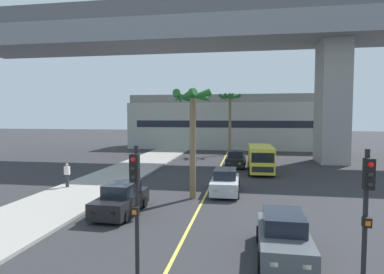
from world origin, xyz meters
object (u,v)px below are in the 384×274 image
object	(u,v)px
palm_tree_mid_median	(230,104)
car_queue_second	(283,237)
palm_tree_near_median	(193,111)
car_queue_fourth	(236,159)
car_queue_front	(225,182)
traffic_light_median_near	(136,200)
pedestrian_far_along	(67,175)
car_queue_third	(121,199)
traffic_light_right_far_corner	(367,209)
delivery_van	(261,158)

from	to	relation	value
palm_tree_mid_median	car_queue_second	bearing A→B (deg)	-83.52
car_queue_second	palm_tree_near_median	distance (m)	9.90
car_queue_second	car_queue_fourth	size ratio (longest dim) A/B	0.99
car_queue_front	traffic_light_median_near	distance (m)	12.73
palm_tree_mid_median	pedestrian_far_along	bearing A→B (deg)	-114.24
traffic_light_median_near	car_queue_front	bearing A→B (deg)	82.44
car_queue_third	palm_tree_mid_median	world-z (taller)	palm_tree_mid_median
car_queue_second	traffic_light_right_far_corner	size ratio (longest dim) A/B	0.98
car_queue_third	pedestrian_far_along	xyz separation A→B (m)	(-5.71, 4.66, 0.28)
car_queue_third	traffic_light_median_near	bearing A→B (deg)	-65.28
car_queue_second	traffic_light_right_far_corner	bearing A→B (deg)	-63.35
pedestrian_far_along	car_queue_fourth	bearing A→B (deg)	46.64
car_queue_front	car_queue_second	size ratio (longest dim) A/B	1.00
car_queue_fourth	pedestrian_far_along	world-z (taller)	pedestrian_far_along
car_queue_third	palm_tree_mid_median	size ratio (longest dim) A/B	0.52
palm_tree_near_median	car_queue_fourth	bearing A→B (deg)	80.22
traffic_light_median_near	palm_tree_near_median	world-z (taller)	palm_tree_near_median
delivery_van	traffic_light_right_far_corner	world-z (taller)	traffic_light_right_far_corner
traffic_light_median_near	palm_tree_mid_median	xyz separation A→B (m)	(0.84, 33.79, 3.74)
car_queue_front	car_queue_third	bearing A→B (deg)	-133.49
car_queue_third	car_queue_fourth	size ratio (longest dim) A/B	0.99
car_queue_second	car_queue_fourth	xyz separation A→B (m)	(-2.31, 20.31, 0.00)
palm_tree_mid_median	pedestrian_far_along	xyz separation A→B (m)	(-9.87, -21.91, -5.46)
car_queue_fourth	traffic_light_right_far_corner	xyz separation A→B (m)	(3.91, -23.50, 1.99)
palm_tree_mid_median	palm_tree_near_median	bearing A→B (deg)	-92.59
traffic_light_right_far_corner	car_queue_third	bearing A→B (deg)	142.18
delivery_van	traffic_light_median_near	distance (m)	20.93
delivery_van	palm_tree_mid_median	size ratio (longest dim) A/B	0.67
car_queue_third	palm_tree_near_median	distance (m)	6.57
car_queue_front	palm_tree_near_median	bearing A→B (deg)	-138.13
traffic_light_median_near	traffic_light_right_far_corner	size ratio (longest dim) A/B	1.00
car_queue_second	traffic_light_right_far_corner	world-z (taller)	traffic_light_right_far_corner
palm_tree_near_median	palm_tree_mid_median	world-z (taller)	palm_tree_mid_median
car_queue_second	traffic_light_median_near	xyz separation A→B (m)	(-4.31, -3.24, 1.99)
palm_tree_near_median	car_queue_second	bearing A→B (deg)	-59.16
palm_tree_mid_median	car_queue_fourth	bearing A→B (deg)	-83.54
car_queue_fourth	palm_tree_near_median	world-z (taller)	palm_tree_near_median
car_queue_second	traffic_light_median_near	distance (m)	5.75
traffic_light_median_near	delivery_van	bearing A→B (deg)	78.31
delivery_van	palm_tree_near_median	xyz separation A→B (m)	(-4.44, -9.65, 3.98)
palm_tree_near_median	traffic_light_median_near	bearing A→B (deg)	-88.91
car_queue_fourth	palm_tree_near_median	distance (m)	13.72
traffic_light_right_far_corner	pedestrian_far_along	size ratio (longest dim) A/B	2.59
car_queue_front	car_queue_second	bearing A→B (deg)	-73.96
palm_tree_mid_median	delivery_van	bearing A→B (deg)	-75.72
car_queue_front	car_queue_second	world-z (taller)	same
traffic_light_right_far_corner	car_queue_front	bearing A→B (deg)	108.91
traffic_light_right_far_corner	pedestrian_far_along	distance (m)	19.13
car_queue_third	traffic_light_median_near	distance (m)	8.19
car_queue_second	palm_tree_mid_median	size ratio (longest dim) A/B	0.52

